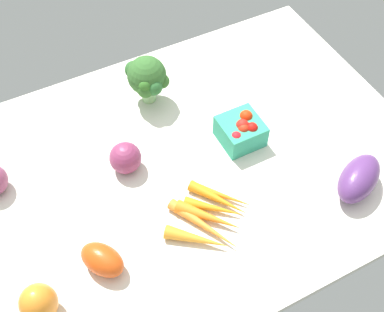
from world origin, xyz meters
The scene contains 8 objects.
tablecloth centered at (0.00, 0.00, 1.00)cm, with size 104.00×76.00×2.00cm, color silver.
berry_basket centered at (12.92, 0.43, 5.43)cm, with size 9.37×9.37×7.20cm.
eggplant centered at (28.28, -22.71, 5.69)cm, with size 13.52×7.39×7.39cm, color #59316F.
broccoli_head centered at (-0.87, 21.84, 9.77)cm, with size 9.46×11.21×12.86cm.
bell_pepper_orange centered at (-40.21, -18.17, 6.23)cm, with size 6.88×6.88×8.46cm, color orange.
roma_tomato centered at (-27.01, -14.85, 4.91)cm, with size 9.36×5.81×5.81cm, color #D04713.
carrot_bunch centered at (-3.78, -15.13, 3.31)cm, with size 20.87×19.55×2.98cm.
red_onion_near_basket centered at (-13.80, 5.21, 5.57)cm, with size 7.14×7.14×7.14cm, color #843156.
Camera 1 is at (-30.31, -58.83, 92.16)cm, focal length 45.99 mm.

